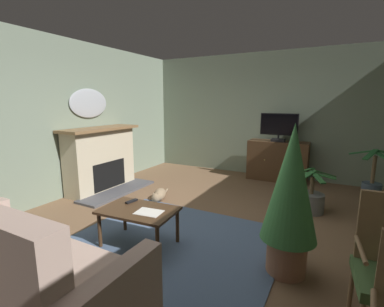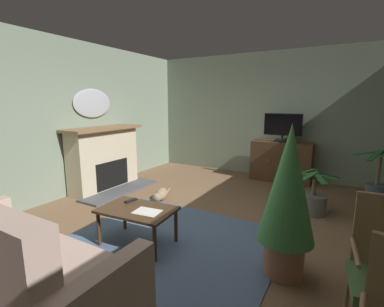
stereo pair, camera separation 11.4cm
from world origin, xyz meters
name	(u,v)px [view 2 (the right image)]	position (x,y,z in m)	size (l,w,h in m)	color
ground_plane	(195,230)	(0.00, 0.00, -0.02)	(5.97, 7.10, 0.04)	brown
wall_back	(265,115)	(0.00, 3.30, 1.41)	(5.97, 0.10, 2.81)	gray
wall_left	(60,119)	(-2.73, 0.00, 1.41)	(0.10, 7.10, 2.81)	gray
rug_central	(174,240)	(-0.07, -0.43, 0.01)	(2.49, 2.02, 0.01)	slate
fireplace	(105,160)	(-2.41, 0.66, 0.59)	(0.89, 1.63, 1.23)	#4C4C51
wall_mirror_oval	(93,103)	(-2.65, 0.66, 1.68)	(0.06, 0.89, 0.55)	#B2B7BF
tv_cabinet	(281,162)	(0.49, 2.95, 0.41)	(1.26, 0.47, 0.87)	#352315
television	(283,127)	(0.49, 2.90, 1.19)	(0.78, 0.20, 0.60)	black
coffee_table	(137,213)	(-0.40, -0.71, 0.40)	(0.93, 0.64, 0.46)	#422B19
tv_remote	(131,201)	(-0.63, -0.56, 0.47)	(0.17, 0.05, 0.02)	black
folded_newspaper	(147,212)	(-0.24, -0.73, 0.46)	(0.30, 0.22, 0.01)	silver
sofa_floral	(13,271)	(-0.58, -2.03, 0.35)	(2.15, 0.85, 1.04)	#BC9E8E
potted_plant_small_fern_corner	(288,194)	(1.25, -0.43, 0.84)	(0.55, 0.55, 1.52)	#99664C
potted_plant_on_hearth_side	(376,191)	(2.18, 2.15, 0.28)	(0.71, 0.78, 0.96)	#3D4C5B
potted_plant_leafy_by_curtain	(313,202)	(1.32, 1.37, 0.19)	(0.68, 0.86, 0.71)	slate
cat	(161,195)	(-1.06, 0.65, 0.11)	(0.32, 0.71, 0.22)	#937A5B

